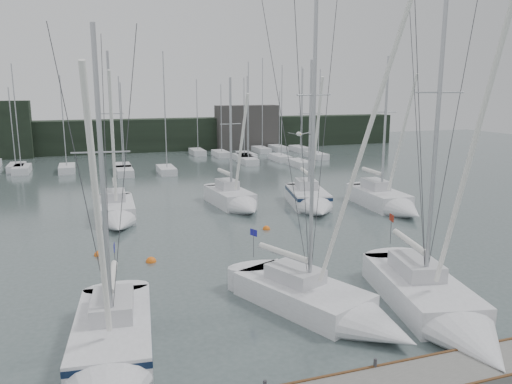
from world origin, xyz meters
TOP-DOWN VIEW (x-y plane):
  - ground at (0.00, 0.00)m, footprint 160.00×160.00m
  - far_treeline at (0.00, 62.00)m, footprint 90.00×4.00m
  - far_building_right at (18.00, 60.00)m, footprint 10.00×3.00m
  - mast_forest at (3.40, 47.51)m, footprint 52.69×20.54m
  - sailboat_near_left at (-6.52, -0.79)m, footprint 3.77×9.65m
  - sailboat_near_center at (2.76, 0.20)m, footprint 6.20×9.34m
  - sailboat_near_right at (6.81, -1.51)m, footprint 5.16×10.76m
  - sailboat_mid_b at (-5.03, 19.66)m, footprint 2.90×8.45m
  - sailboat_mid_c at (4.53, 20.96)m, footprint 3.45×8.08m
  - sailboat_mid_d at (10.31, 18.84)m, footprint 4.53×8.62m
  - sailboat_mid_e at (16.07, 16.34)m, footprint 3.19×9.19m
  - buoy_a at (-3.77, 10.18)m, footprint 0.59×0.59m
  - buoy_b at (4.76, 14.34)m, footprint 0.53×0.53m
  - buoy_c at (-6.56, 12.32)m, footprint 0.56×0.56m
  - seagull at (1.45, 1.46)m, footprint 0.92×0.42m

SIDE VIEW (x-z plane):
  - ground at x=0.00m, z-range 0.00..0.00m
  - buoy_a at x=-3.77m, z-range -0.29..0.29m
  - buoy_b at x=4.76m, z-range -0.26..0.26m
  - buoy_c at x=-6.56m, z-range -0.28..0.28m
  - mast_forest at x=3.40m, z-range -6.63..7.57m
  - sailboat_near_center at x=2.76m, z-range -7.51..8.56m
  - sailboat_near_left at x=-6.52m, z-range -5.83..6.97m
  - sailboat_near_right at x=6.81m, z-range -7.50..8.66m
  - sailboat_mid_b at x=-5.03m, z-range -5.98..7.17m
  - sailboat_mid_c at x=4.53m, z-range -5.07..6.30m
  - sailboat_mid_e at x=16.07m, z-range -5.89..7.16m
  - sailboat_mid_d at x=10.31m, z-range -5.77..7.08m
  - far_treeline at x=0.00m, z-range 0.00..5.00m
  - far_building_right at x=18.00m, z-range 0.00..7.00m
  - seagull at x=1.45m, z-range 7.79..7.97m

